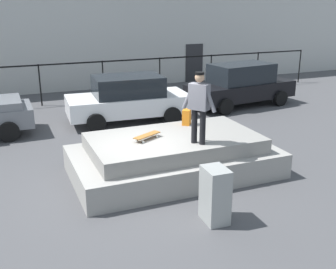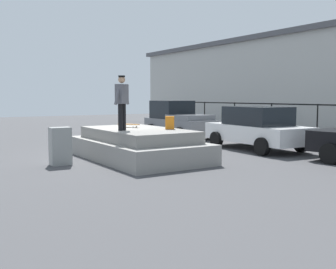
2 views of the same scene
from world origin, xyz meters
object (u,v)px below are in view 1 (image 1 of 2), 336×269
Objects in this scene: skateboarder at (199,103)px; car_black_sedan_far at (241,85)px; car_white_sedan_mid at (128,98)px; utility_box at (215,195)px; skateboard at (147,135)px; backpack at (187,117)px.

skateboarder is 0.35× the size of car_black_sedan_far.
skateboarder is at bearing -129.29° from car_black_sedan_far.
utility_box is (-0.57, -7.56, -0.28)m from car_white_sedan_mid.
car_white_sedan_mid reaches higher than skateboard.
car_black_sedan_far reaches higher than backpack.
car_white_sedan_mid is 0.93× the size of car_black_sedan_far.
car_white_sedan_mid reaches higher than utility_box.
skateboarder is 8.08m from car_black_sedan_far.
skateboarder is 2.36m from utility_box.
utility_box is (-0.52, -1.81, -1.42)m from skateboarder.
car_black_sedan_far reaches higher than utility_box.
backpack is 0.09× the size of car_white_sedan_mid.
car_black_sedan_far reaches higher than car_white_sedan_mid.
car_white_sedan_mid is at bearing 89.45° from skateboarder.
skateboard is 8.18m from car_black_sedan_far.
utility_box is (-0.92, -3.32, -0.64)m from backpack.
backpack is 0.37× the size of utility_box.
car_white_sedan_mid is 5.04m from car_black_sedan_far.
car_black_sedan_far is at bearing 57.34° from utility_box.
utility_box is at bearing -124.90° from car_black_sedan_far.
backpack is 6.62m from car_black_sedan_far.
car_white_sedan_mid reaches higher than backpack.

